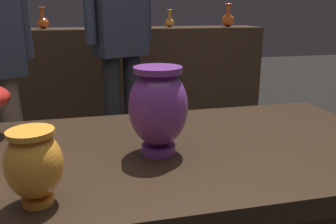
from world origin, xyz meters
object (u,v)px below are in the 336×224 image
visitor_center_back (120,28)px  shelf_vase_right (170,22)px  vase_centerpiece (158,107)px  shelf_vase_left (43,22)px  vase_left_accent (34,164)px  shelf_vase_far_right (228,19)px

visitor_center_back → shelf_vase_right: bearing=-147.6°
vase_centerpiece → shelf_vase_left: shelf_vase_left is taller
vase_centerpiece → vase_left_accent: 0.33m
shelf_vase_right → shelf_vase_left: bearing=-178.8°
vase_left_accent → shelf_vase_far_right: shelf_vase_far_right is taller
shelf_vase_far_right → vase_centerpiece: bearing=-116.4°
vase_left_accent → shelf_vase_left: 2.43m
vase_left_accent → shelf_vase_left: size_ratio=0.86×
shelf_vase_right → vase_left_accent: bearing=-109.1°
vase_centerpiece → shelf_vase_far_right: bearing=63.6°
vase_centerpiece → shelf_vase_far_right: shelf_vase_far_right is taller
shelf_vase_left → shelf_vase_far_right: shelf_vase_far_right is taller
vase_centerpiece → shelf_vase_left: 2.28m
vase_centerpiece → shelf_vase_far_right: (1.10, 2.21, 0.14)m
vase_centerpiece → shelf_vase_right: (0.58, 2.25, 0.12)m
vase_centerpiece → visitor_center_back: visitor_center_back is taller
shelf_vase_right → visitor_center_back: size_ratio=0.09×
vase_left_accent → shelf_vase_right: (0.84, 2.43, 0.16)m
shelf_vase_far_right → visitor_center_back: visitor_center_back is taller
shelf_vase_right → visitor_center_back: 0.91m
shelf_vase_left → visitor_center_back: 0.91m
shelf_vase_far_right → shelf_vase_left: bearing=179.3°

